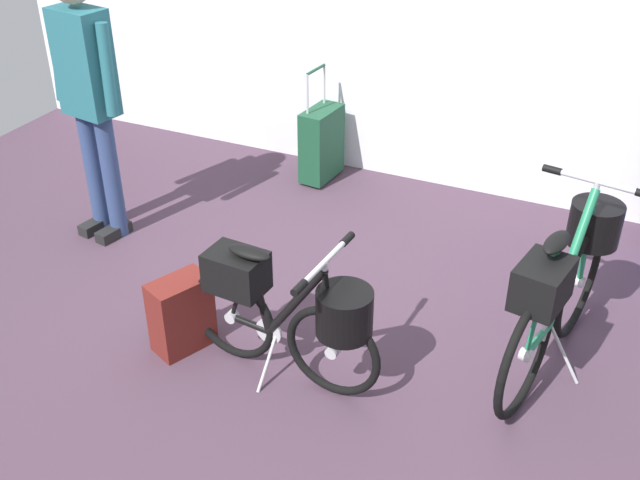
{
  "coord_description": "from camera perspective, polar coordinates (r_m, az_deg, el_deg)",
  "views": [
    {
      "loc": [
        1.34,
        -2.69,
        2.53
      ],
      "look_at": [
        -0.01,
        0.25,
        0.55
      ],
      "focal_mm": 42.65,
      "sensor_mm": 36.0,
      "label": 1
    }
  ],
  "objects": [
    {
      "name": "display_bike_left",
      "position": [
        3.79,
        17.78,
        -3.12
      ],
      "size": [
        0.53,
        1.32,
        0.93
      ],
      "color": "black",
      "rests_on": "ground_plane"
    },
    {
      "name": "visitor_near_wall",
      "position": [
        4.74,
        -16.99,
        10.74
      ],
      "size": [
        0.53,
        0.31,
        1.67
      ],
      "color": "navy",
      "rests_on": "ground_plane"
    },
    {
      "name": "rolling_suitcase",
      "position": [
        5.49,
        0.11,
        7.27
      ],
      "size": [
        0.21,
        0.38,
        0.83
      ],
      "color": "#19472D",
      "rests_on": "ground_plane"
    },
    {
      "name": "backpack_on_floor",
      "position": [
        3.94,
        -10.39,
        -5.49
      ],
      "size": [
        0.29,
        0.35,
        0.4
      ],
      "color": "maroon",
      "rests_on": "ground_plane"
    },
    {
      "name": "folding_bike_foreground",
      "position": [
        3.56,
        -2.38,
        -5.24
      ],
      "size": [
        1.05,
        0.53,
        0.75
      ],
      "color": "black",
      "rests_on": "ground_plane"
    },
    {
      "name": "ground_plane",
      "position": [
        3.92,
        -1.38,
        -8.69
      ],
      "size": [
        6.93,
        6.93,
        0.0
      ],
      "primitive_type": "plane",
      "color": "#473342"
    }
  ]
}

